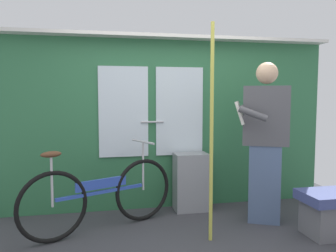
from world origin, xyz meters
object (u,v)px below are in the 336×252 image
trash_bin_by_wall (191,182)px  bicycle_near_door (101,196)px  passenger_reading_newspaper (265,139)px  bench_seat_corner (335,212)px  handrail_pole (212,134)px

trash_bin_by_wall → bicycle_near_door: bearing=-157.8°
passenger_reading_newspaper → bench_seat_corner: (0.54, -0.49, -0.70)m
trash_bin_by_wall → handrail_pole: (-0.05, -0.91, 0.70)m
bicycle_near_door → handrail_pole: 1.33m
bicycle_near_door → handrail_pole: (1.05, -0.46, 0.68)m
handrail_pole → passenger_reading_newspaper: bearing=25.4°
passenger_reading_newspaper → bench_seat_corner: 1.02m
passenger_reading_newspaper → bench_seat_corner: bearing=163.3°
bench_seat_corner → handrail_pole: bearing=173.6°
passenger_reading_newspaper → trash_bin_by_wall: 1.06m
trash_bin_by_wall → handrail_pole: 1.15m
bicycle_near_door → bench_seat_corner: (2.33, -0.61, -0.14)m
trash_bin_by_wall → bench_seat_corner: 1.62m
passenger_reading_newspaper → bench_seat_corner: size_ratio=2.54×
bicycle_near_door → handrail_pole: bearing=-48.3°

